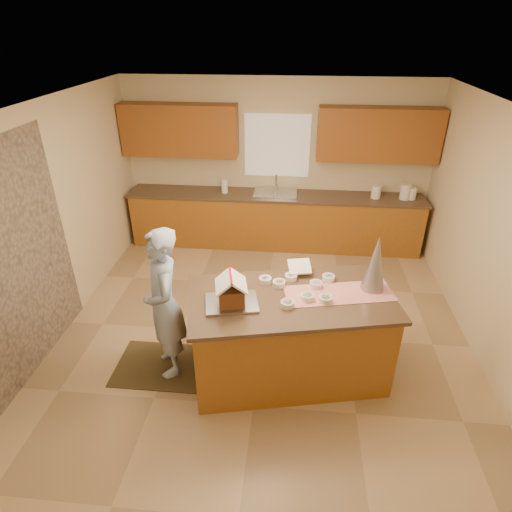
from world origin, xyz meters
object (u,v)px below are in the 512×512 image
island_base (289,338)px  boy (164,304)px  tinsel_tree (376,263)px  gingerbread_house (231,292)px

island_base → boy: (-1.31, -0.05, 0.38)m
tinsel_tree → gingerbread_house: bearing=-163.5°
boy → gingerbread_house: 0.79m
tinsel_tree → gingerbread_house: 1.47m
tinsel_tree → island_base: bearing=-164.2°
island_base → tinsel_tree: size_ratio=3.27×
island_base → tinsel_tree: 1.19m
island_base → gingerbread_house: (-0.58, -0.18, 0.67)m
tinsel_tree → boy: size_ratio=0.35×
boy → gingerbread_house: size_ratio=4.68×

